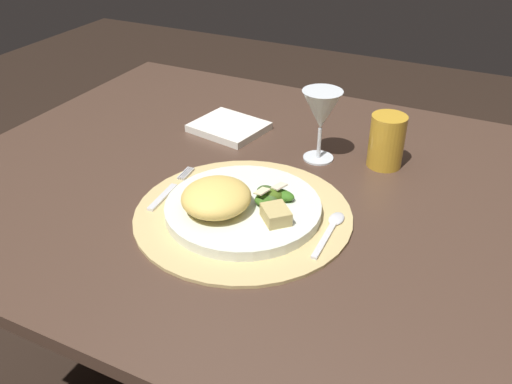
{
  "coord_description": "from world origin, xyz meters",
  "views": [
    {
      "loc": [
        0.37,
        -0.81,
        1.25
      ],
      "look_at": [
        0.01,
        -0.07,
        0.73
      ],
      "focal_mm": 38.43,
      "sensor_mm": 36.0,
      "label": 1
    }
  ],
  "objects_px": {
    "dinner_plate": "(243,208)",
    "amber_tumbler": "(387,141)",
    "spoon": "(332,227)",
    "napkin": "(229,127)",
    "dining_table": "(268,239)",
    "wine_glass": "(321,112)",
    "fork": "(170,190)"
  },
  "relations": [
    {
      "from": "fork",
      "to": "wine_glass",
      "type": "xyz_separation_m",
      "value": [
        0.2,
        0.25,
        0.1
      ]
    },
    {
      "from": "napkin",
      "to": "fork",
      "type": "bearing_deg",
      "value": -83.62
    },
    {
      "from": "amber_tumbler",
      "to": "wine_glass",
      "type": "bearing_deg",
      "value": -165.11
    },
    {
      "from": "dining_table",
      "to": "amber_tumbler",
      "type": "bearing_deg",
      "value": 43.23
    },
    {
      "from": "dining_table",
      "to": "napkin",
      "type": "bearing_deg",
      "value": 136.58
    },
    {
      "from": "spoon",
      "to": "amber_tumbler",
      "type": "relative_size",
      "value": 1.29
    },
    {
      "from": "fork",
      "to": "spoon",
      "type": "xyz_separation_m",
      "value": [
        0.3,
        0.02,
        0.0
      ]
    },
    {
      "from": "napkin",
      "to": "amber_tumbler",
      "type": "relative_size",
      "value": 1.42
    },
    {
      "from": "napkin",
      "to": "amber_tumbler",
      "type": "xyz_separation_m",
      "value": [
        0.35,
        -0.0,
        0.04
      ]
    },
    {
      "from": "dinner_plate",
      "to": "spoon",
      "type": "relative_size",
      "value": 1.96
    },
    {
      "from": "dining_table",
      "to": "spoon",
      "type": "bearing_deg",
      "value": -30.72
    },
    {
      "from": "dining_table",
      "to": "napkin",
      "type": "height_order",
      "value": "napkin"
    },
    {
      "from": "dining_table",
      "to": "dinner_plate",
      "type": "bearing_deg",
      "value": -86.82
    },
    {
      "from": "fork",
      "to": "napkin",
      "type": "xyz_separation_m",
      "value": [
        -0.03,
        0.28,
        -0.0
      ]
    },
    {
      "from": "napkin",
      "to": "dinner_plate",
      "type": "bearing_deg",
      "value": -57.3
    },
    {
      "from": "dinner_plate",
      "to": "amber_tumbler",
      "type": "bearing_deg",
      "value": 59.25
    },
    {
      "from": "spoon",
      "to": "napkin",
      "type": "xyz_separation_m",
      "value": [
        -0.34,
        0.26,
        -0.0
      ]
    },
    {
      "from": "dinner_plate",
      "to": "amber_tumbler",
      "type": "xyz_separation_m",
      "value": [
        0.17,
        0.28,
        0.04
      ]
    },
    {
      "from": "wine_glass",
      "to": "dinner_plate",
      "type": "bearing_deg",
      "value": -99.68
    },
    {
      "from": "dinner_plate",
      "to": "amber_tumbler",
      "type": "height_order",
      "value": "amber_tumbler"
    },
    {
      "from": "spoon",
      "to": "amber_tumbler",
      "type": "xyz_separation_m",
      "value": [
        0.02,
        0.26,
        0.04
      ]
    },
    {
      "from": "fork",
      "to": "dining_table",
      "type": "bearing_deg",
      "value": 38.39
    },
    {
      "from": "dinner_plate",
      "to": "spoon",
      "type": "distance_m",
      "value": 0.15
    },
    {
      "from": "dining_table",
      "to": "spoon",
      "type": "height_order",
      "value": "spoon"
    },
    {
      "from": "spoon",
      "to": "dinner_plate",
      "type": "bearing_deg",
      "value": -170.65
    },
    {
      "from": "dining_table",
      "to": "amber_tumbler",
      "type": "height_order",
      "value": "amber_tumbler"
    },
    {
      "from": "fork",
      "to": "amber_tumbler",
      "type": "bearing_deg",
      "value": 41.12
    },
    {
      "from": "dining_table",
      "to": "fork",
      "type": "relative_size",
      "value": 7.91
    },
    {
      "from": "fork",
      "to": "amber_tumbler",
      "type": "distance_m",
      "value": 0.43
    },
    {
      "from": "spoon",
      "to": "wine_glass",
      "type": "relative_size",
      "value": 0.93
    },
    {
      "from": "dinner_plate",
      "to": "spoon",
      "type": "height_order",
      "value": "dinner_plate"
    },
    {
      "from": "fork",
      "to": "spoon",
      "type": "relative_size",
      "value": 1.16
    }
  ]
}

